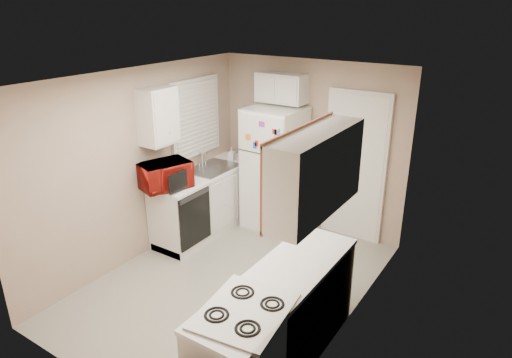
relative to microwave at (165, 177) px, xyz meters
The scene contains 19 objects.
floor 1.56m from the microwave, ahead, with size 3.80×3.80×0.00m, color #B0AC9C.
ceiling 1.78m from the microwave, ahead, with size 3.80×3.80×0.00m, color white.
wall_left 0.33m from the microwave, 148.80° to the right, with size 3.80×3.80×0.00m, color tan.
wall_right 2.55m from the microwave, ahead, with size 3.80×3.80×0.00m, color tan.
wall_back 2.09m from the microwave, 56.75° to the left, with size 2.80×2.80×0.00m, color tan.
wall_front 2.36m from the microwave, 60.89° to the right, with size 2.80×2.80×0.00m, color tan.
left_counter 0.96m from the microwave, 86.59° to the left, with size 0.60×1.80×0.90m, color silver.
dishwasher 0.67m from the microwave, 23.47° to the left, with size 0.03×0.58×0.72m, color black.
sink 0.92m from the microwave, 87.16° to the left, with size 0.54×0.74×0.16m, color gray.
microwave is the anchor object (origin of this frame).
soap_bottle 1.32m from the microwave, 86.71° to the left, with size 0.09×0.09×0.20m, color white.
window_blinds 1.07m from the microwave, 103.55° to the left, with size 0.10×0.98×1.08m, color silver.
upper_cabinet_left 0.76m from the microwave, 148.33° to the left, with size 0.30×0.45×0.70m, color silver.
refrigerator 1.59m from the microwave, 60.11° to the left, with size 0.73×0.71×1.77m, color white.
cabinet_over_fridge 2.00m from the microwave, 64.99° to the left, with size 0.70×0.30×0.40m, color silver.
interior_door 2.51m from the microwave, 42.75° to the left, with size 0.86×0.06×2.08m, color white.
right_counter 2.51m from the microwave, 23.05° to the right, with size 0.60×2.00×0.90m, color silver.
stove 2.76m from the microwave, 33.66° to the right, with size 0.62×0.76×0.93m, color white.
upper_cabinet_right 2.59m from the microwave, 15.30° to the right, with size 0.30×1.20×0.70m, color silver.
Camera 1 is at (2.75, -3.70, 3.10)m, focal length 32.00 mm.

